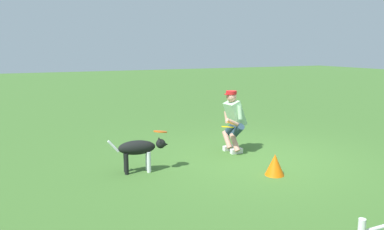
# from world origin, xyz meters

# --- Properties ---
(ground_plane) EXTENTS (60.00, 60.00, 0.00)m
(ground_plane) POSITION_xyz_m (0.00, 0.00, 0.00)
(ground_plane) COLOR #3D682A
(person) EXTENTS (0.57, 0.65, 1.29)m
(person) POSITION_xyz_m (0.17, -0.68, 0.70)
(person) COLOR silver
(person) RESTS_ON ground_plane
(dog) EXTENTS (1.06, 0.35, 0.61)m
(dog) POSITION_xyz_m (2.33, -0.25, 0.42)
(dog) COLOR black
(dog) RESTS_ON ground_plane
(frisbee_flying) EXTENTS (0.27, 0.27, 0.08)m
(frisbee_flying) POSITION_xyz_m (1.96, -0.21, 0.70)
(frisbee_flying) COLOR #DF5A16
(frisbee_held) EXTENTS (0.35, 0.35, 0.08)m
(frisbee_held) POSITION_xyz_m (0.46, -0.42, 0.61)
(frisbee_held) COLOR yellow
(frisbee_held) RESTS_ON person
(training_cone) EXTENTS (0.33, 0.33, 0.37)m
(training_cone) POSITION_xyz_m (0.29, 0.91, 0.19)
(training_cone) COLOR orange
(training_cone) RESTS_ON ground_plane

